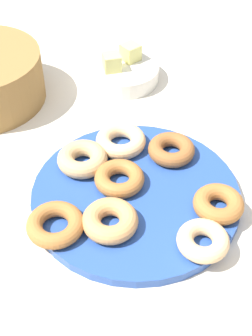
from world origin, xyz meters
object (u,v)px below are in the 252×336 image
at_px(donut_0, 119,178).
at_px(donut_7, 203,241).
at_px(donut_6, 171,149).
at_px(donut_4, 110,221).
at_px(melon_chunk_left, 112,62).
at_px(donut_plate, 136,195).
at_px(donut_2, 218,204).
at_px(donut_5, 82,159).
at_px(fruit_bowl, 123,73).
at_px(donut_1, 55,224).
at_px(melon_chunk_right, 130,52).
at_px(donut_3, 121,141).

bearing_deg(donut_0, donut_7, -79.15).
bearing_deg(donut_6, donut_4, -155.68).
height_order(donut_0, melon_chunk_left, melon_chunk_left).
xyz_separation_m(donut_6, donut_7, (-0.08, -0.19, -0.00)).
height_order(donut_plate, donut_7, donut_7).
bearing_deg(donut_2, donut_5, 121.95).
relative_size(donut_7, melon_chunk_left, 2.19).
distance_m(donut_0, fruit_bowl, 0.34).
xyz_separation_m(donut_1, donut_6, (0.25, 0.04, 0.00)).
distance_m(donut_7, melon_chunk_right, 0.51).
distance_m(donut_2, melon_chunk_right, 0.45).
distance_m(donut_7, fruit_bowl, 0.49).
bearing_deg(donut_4, melon_chunk_left, 57.72).
height_order(donut_5, melon_chunk_left, melon_chunk_left).
distance_m(donut_3, melon_chunk_left, 0.23).
height_order(donut_2, donut_7, donut_2).
distance_m(donut_2, melon_chunk_left, 0.42).
xyz_separation_m(donut_4, melon_chunk_right, (0.28, 0.36, 0.02)).
distance_m(donut_5, donut_6, 0.16).
xyz_separation_m(donut_4, fruit_bowl, (0.25, 0.35, -0.01)).
bearing_deg(melon_chunk_left, donut_2, -98.26).
xyz_separation_m(donut_1, donut_2, (0.24, -0.11, 0.00)).
relative_size(donut_5, fruit_bowl, 0.55).
xyz_separation_m(donut_1, melon_chunk_left, (0.30, 0.31, 0.02)).
distance_m(melon_chunk_left, melon_chunk_right, 0.06).
bearing_deg(donut_4, melon_chunk_right, 52.64).
bearing_deg(donut_6, donut_5, 156.40).
relative_size(donut_plate, donut_5, 3.97).
bearing_deg(melon_chunk_right, donut_5, -138.12).
distance_m(donut_3, melon_chunk_right, 0.27).
distance_m(donut_2, donut_7, 0.08).
xyz_separation_m(donut_1, donut_7, (0.17, -0.15, 0.00)).
height_order(donut_6, donut_7, same).
bearing_deg(donut_plate, donut_5, 112.36).
height_order(donut_5, donut_7, donut_5).
relative_size(donut_5, melon_chunk_right, 2.44).
xyz_separation_m(donut_7, melon_chunk_left, (0.13, 0.46, 0.02)).
bearing_deg(donut_4, donut_0, 48.72).
bearing_deg(donut_1, donut_7, -41.27).
bearing_deg(donut_7, fruit_bowl, 71.35).
height_order(donut_0, donut_3, donut_3).
bearing_deg(donut_2, donut_4, 158.42).
height_order(donut_1, donut_6, donut_6).
bearing_deg(donut_1, donut_6, 8.79).
height_order(donut_plate, donut_1, donut_1).
xyz_separation_m(donut_0, donut_3, (0.05, 0.08, 0.00)).
xyz_separation_m(donut_3, donut_6, (0.06, -0.07, -0.00)).
relative_size(donut_0, donut_4, 0.97).
height_order(donut_5, melon_chunk_right, melon_chunk_right).
bearing_deg(fruit_bowl, donut_0, -123.77).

